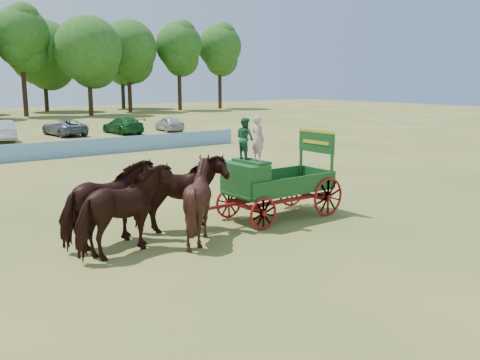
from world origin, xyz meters
The scene contains 7 objects.
ground centered at (0.00, 0.00, 0.00)m, with size 160.00×160.00×0.00m, color #9B8446.
horse_lead_left centered at (-6.01, -1.69, 1.24)m, with size 1.34×2.94×2.48m, color black.
horse_lead_right centered at (-6.01, -0.59, 1.24)m, with size 1.34×2.94×2.48m, color black.
horse_wheel_left centered at (-3.61, -1.69, 1.24)m, with size 2.01×2.25×2.48m, color black.
horse_wheel_right centered at (-3.61, -0.59, 1.24)m, with size 1.34×2.94×2.48m, color black.
farm_dray centered at (-0.63, -1.12, 1.57)m, with size 6.00×2.00×3.66m.
sponsor_banner centered at (-1.00, 18.00, 0.53)m, with size 26.00×0.08×1.05m, color #2068B1.
Camera 1 is at (-12.15, -15.00, 4.84)m, focal length 40.00 mm.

